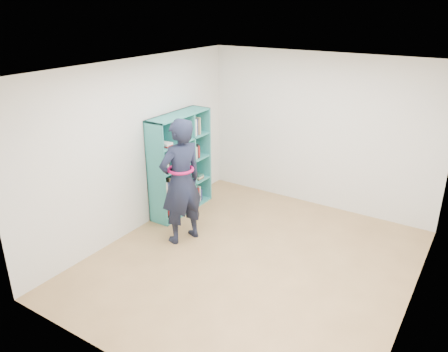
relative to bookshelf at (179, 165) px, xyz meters
The scene contains 9 objects.
floor 2.15m from the bookshelf, 23.10° to the right, with size 4.50×4.50×0.00m, color olive.
ceiling 2.68m from the bookshelf, 23.10° to the right, with size 4.50×4.50×0.00m, color white.
wall_left 0.94m from the bookshelf, 101.80° to the right, with size 0.02×4.50×2.60m, color silver.
wall_right 3.95m from the bookshelf, 11.54° to the right, with size 0.02×4.50×2.60m, color silver.
wall_back 2.40m from the bookshelf, 38.61° to the left, with size 4.00×0.02×2.60m, color silver.
wall_front 3.58m from the bookshelf, 58.81° to the right, with size 4.00×0.02×2.60m, color silver.
bookshelf is the anchor object (origin of this frame).
person 1.03m from the bookshelf, 50.10° to the right, with size 0.64×0.79×1.86m.
smartphone 0.89m from the bookshelf, 50.92° to the right, with size 0.04×0.08×0.12m.
Camera 1 is at (2.43, -4.52, 3.33)m, focal length 35.00 mm.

